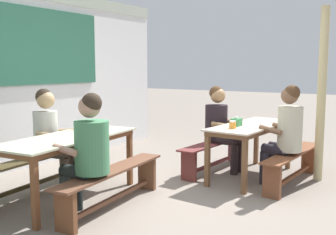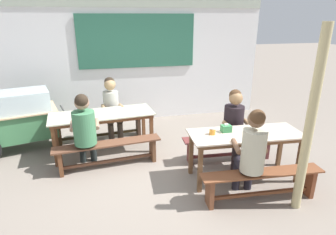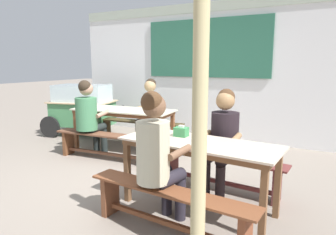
{
  "view_description": "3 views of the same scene",
  "coord_description": "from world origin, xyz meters",
  "px_view_note": "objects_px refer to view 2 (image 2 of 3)",
  "views": [
    {
      "loc": [
        -4.04,
        -2.44,
        1.56
      ],
      "look_at": [
        0.25,
        0.31,
        0.91
      ],
      "focal_mm": 42.59,
      "sensor_mm": 36.0,
      "label": 1
    },
    {
      "loc": [
        -0.79,
        -4.01,
        2.42
      ],
      "look_at": [
        0.26,
        0.36,
        0.81
      ],
      "focal_mm": 30.44,
      "sensor_mm": 36.0,
      "label": 2
    },
    {
      "loc": [
        2.49,
        -3.33,
        1.58
      ],
      "look_at": [
        0.29,
        0.64,
        0.76
      ],
      "focal_mm": 32.44,
      "sensor_mm": 36.0,
      "label": 3
    }
  ],
  "objects_px": {
    "bench_far_back": "(100,126)",
    "bench_near_front": "(261,182)",
    "person_near_front": "(252,150)",
    "wooden_support_post": "(310,124)",
    "person_center_facing": "(112,105)",
    "bench_near_back": "(229,145)",
    "condiment_jar": "(212,131)",
    "dining_table_near": "(245,138)",
    "tissue_box": "(226,128)",
    "bench_far_front": "(108,151)",
    "person_left_back_turned": "(84,127)",
    "food_cart": "(18,117)",
    "dining_table_far": "(102,117)",
    "person_right_near_table": "(235,122)"
  },
  "relations": [
    {
      "from": "bench_near_front",
      "to": "tissue_box",
      "type": "xyz_separation_m",
      "value": [
        -0.23,
        0.72,
        0.53
      ]
    },
    {
      "from": "bench_far_back",
      "to": "person_left_back_turned",
      "type": "distance_m",
      "value": 1.28
    },
    {
      "from": "person_center_facing",
      "to": "food_cart",
      "type": "bearing_deg",
      "value": -179.67
    },
    {
      "from": "bench_near_front",
      "to": "person_right_near_table",
      "type": "distance_m",
      "value": 1.22
    },
    {
      "from": "bench_near_back",
      "to": "person_near_front",
      "type": "bearing_deg",
      "value": -101.65
    },
    {
      "from": "bench_far_back",
      "to": "person_center_facing",
      "type": "relative_size",
      "value": 1.43
    },
    {
      "from": "person_near_front",
      "to": "condiment_jar",
      "type": "bearing_deg",
      "value": 117.48
    },
    {
      "from": "person_left_back_turned",
      "to": "condiment_jar",
      "type": "bearing_deg",
      "value": -22.83
    },
    {
      "from": "bench_far_back",
      "to": "person_near_front",
      "type": "xyz_separation_m",
      "value": [
        1.95,
        -2.57,
        0.46
      ]
    },
    {
      "from": "person_near_front",
      "to": "condiment_jar",
      "type": "xyz_separation_m",
      "value": [
        -0.31,
        0.6,
        0.05
      ]
    },
    {
      "from": "bench_near_front",
      "to": "person_center_facing",
      "type": "relative_size",
      "value": 1.33
    },
    {
      "from": "tissue_box",
      "to": "wooden_support_post",
      "type": "relative_size",
      "value": 0.06
    },
    {
      "from": "wooden_support_post",
      "to": "person_center_facing",
      "type": "bearing_deg",
      "value": 128.52
    },
    {
      "from": "bench_far_front",
      "to": "condiment_jar",
      "type": "height_order",
      "value": "condiment_jar"
    },
    {
      "from": "person_near_front",
      "to": "wooden_support_post",
      "type": "height_order",
      "value": "wooden_support_post"
    },
    {
      "from": "wooden_support_post",
      "to": "tissue_box",
      "type": "bearing_deg",
      "value": 123.23
    },
    {
      "from": "dining_table_far",
      "to": "tissue_box",
      "type": "relative_size",
      "value": 13.05
    },
    {
      "from": "condiment_jar",
      "to": "food_cart",
      "type": "bearing_deg",
      "value": 148.58
    },
    {
      "from": "bench_far_back",
      "to": "person_near_front",
      "type": "distance_m",
      "value": 3.26
    },
    {
      "from": "bench_far_back",
      "to": "bench_near_front",
      "type": "distance_m",
      "value": 3.37
    },
    {
      "from": "bench_far_back",
      "to": "wooden_support_post",
      "type": "relative_size",
      "value": 0.78
    },
    {
      "from": "person_center_facing",
      "to": "bench_near_front",
      "type": "bearing_deg",
      "value": -54.38
    },
    {
      "from": "bench_far_back",
      "to": "person_right_near_table",
      "type": "bearing_deg",
      "value": -33.88
    },
    {
      "from": "bench_near_back",
      "to": "food_cart",
      "type": "xyz_separation_m",
      "value": [
        -3.66,
        1.38,
        0.35
      ]
    },
    {
      "from": "tissue_box",
      "to": "dining_table_near",
      "type": "bearing_deg",
      "value": -24.11
    },
    {
      "from": "dining_table_far",
      "to": "dining_table_near",
      "type": "distance_m",
      "value": 2.54
    },
    {
      "from": "person_center_facing",
      "to": "dining_table_near",
      "type": "bearing_deg",
      "value": -46.42
    },
    {
      "from": "bench_near_front",
      "to": "food_cart",
      "type": "bearing_deg",
      "value": 144.35
    },
    {
      "from": "bench_far_front",
      "to": "person_left_back_turned",
      "type": "relative_size",
      "value": 1.37
    },
    {
      "from": "person_center_facing",
      "to": "dining_table_far",
      "type": "bearing_deg",
      "value": -109.98
    },
    {
      "from": "dining_table_near",
      "to": "food_cart",
      "type": "bearing_deg",
      "value": 151.42
    },
    {
      "from": "dining_table_near",
      "to": "wooden_support_post",
      "type": "distance_m",
      "value": 1.04
    },
    {
      "from": "bench_near_front",
      "to": "person_left_back_turned",
      "type": "xyz_separation_m",
      "value": [
        -2.34,
        1.45,
        0.46
      ]
    },
    {
      "from": "dining_table_far",
      "to": "wooden_support_post",
      "type": "bearing_deg",
      "value": -42.9
    },
    {
      "from": "bench_far_back",
      "to": "dining_table_near",
      "type": "bearing_deg",
      "value": -43.4
    },
    {
      "from": "dining_table_far",
      "to": "bench_near_back",
      "type": "bearing_deg",
      "value": -21.47
    },
    {
      "from": "person_left_back_turned",
      "to": "wooden_support_post",
      "type": "bearing_deg",
      "value": -31.83
    },
    {
      "from": "bench_far_back",
      "to": "bench_near_front",
      "type": "relative_size",
      "value": 1.08
    },
    {
      "from": "bench_far_back",
      "to": "person_left_back_turned",
      "type": "xyz_separation_m",
      "value": [
        -0.22,
        -1.18,
        0.45
      ]
    },
    {
      "from": "dining_table_near",
      "to": "wooden_support_post",
      "type": "height_order",
      "value": "wooden_support_post"
    },
    {
      "from": "person_left_back_turned",
      "to": "tissue_box",
      "type": "xyz_separation_m",
      "value": [
        2.1,
        -0.74,
        0.06
      ]
    },
    {
      "from": "bench_near_back",
      "to": "condiment_jar",
      "type": "relative_size",
      "value": 16.22
    },
    {
      "from": "tissue_box",
      "to": "wooden_support_post",
      "type": "distance_m",
      "value": 1.21
    },
    {
      "from": "bench_far_front",
      "to": "person_center_facing",
      "type": "height_order",
      "value": "person_center_facing"
    },
    {
      "from": "bench_far_front",
      "to": "bench_near_front",
      "type": "xyz_separation_m",
      "value": [
        1.99,
        -1.44,
        -0.01
      ]
    },
    {
      "from": "bench_far_back",
      "to": "condiment_jar",
      "type": "relative_size",
      "value": 18.16
    },
    {
      "from": "dining_table_far",
      "to": "bench_far_back",
      "type": "xyz_separation_m",
      "value": [
        -0.06,
        0.6,
        -0.39
      ]
    },
    {
      "from": "bench_far_back",
      "to": "bench_near_back",
      "type": "relative_size",
      "value": 1.12
    },
    {
      "from": "food_cart",
      "to": "person_left_back_turned",
      "type": "bearing_deg",
      "value": -41.76
    },
    {
      "from": "bench_far_back",
      "to": "food_cart",
      "type": "height_order",
      "value": "food_cart"
    }
  ]
}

